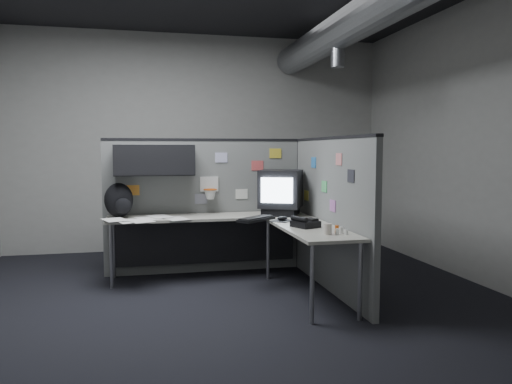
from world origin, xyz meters
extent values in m
cube|color=black|center=(0.00, 0.00, -0.01)|extent=(5.60, 5.60, 0.01)
cube|color=#9E9E99|center=(0.00, 2.80, 1.60)|extent=(5.60, 0.01, 3.20)
cube|color=#9E9E99|center=(0.00, -2.80, 1.60)|extent=(5.60, 0.01, 3.20)
cube|color=#9E9E99|center=(2.80, 0.00, 1.60)|extent=(0.01, 5.60, 3.20)
cylinder|color=slate|center=(1.40, 0.00, 2.85)|extent=(0.40, 5.49, 0.40)
cylinder|color=slate|center=(1.40, 0.80, 2.60)|extent=(0.16, 0.16, 0.30)
cube|color=slate|center=(-0.08, 1.30, 0.80)|extent=(2.43, 0.06, 1.60)
cube|color=black|center=(-0.08, 1.30, 1.61)|extent=(2.43, 0.07, 0.03)
cube|color=black|center=(1.10, 1.30, 0.80)|extent=(0.07, 0.07, 1.60)
cube|color=black|center=(-0.70, 1.10, 1.38)|extent=(0.90, 0.35, 0.35)
cube|color=black|center=(-0.70, 0.93, 1.38)|extent=(0.90, 0.02, 0.33)
cube|color=silver|center=(-0.05, 1.26, 1.08)|extent=(0.22, 0.02, 0.18)
torus|color=#D85914|center=(-0.05, 1.17, 1.02)|extent=(0.16, 0.16, 0.01)
cone|color=white|center=(-0.05, 1.17, 0.96)|extent=(0.14, 0.14, 0.11)
cube|color=orange|center=(-0.95, 1.26, 1.02)|extent=(0.15, 0.01, 0.12)
cube|color=silver|center=(0.10, 1.26, 1.40)|extent=(0.15, 0.01, 0.12)
cube|color=silver|center=(0.35, 1.26, 0.95)|extent=(0.15, 0.01, 0.12)
cube|color=#CC4C4C|center=(0.55, 1.26, 1.30)|extent=(0.15, 0.01, 0.12)
cube|color=gold|center=(0.78, 1.26, 1.45)|extent=(0.15, 0.01, 0.12)
cube|color=gray|center=(-0.15, 1.26, 0.90)|extent=(0.15, 0.01, 0.12)
cube|color=slate|center=(1.10, 0.22, 0.80)|extent=(0.06, 2.23, 1.60)
cube|color=black|center=(1.10, 0.22, 1.61)|extent=(0.07, 2.23, 0.03)
cube|color=#337FCC|center=(1.06, 0.65, 1.35)|extent=(0.01, 0.15, 0.12)
cube|color=#4CB266|center=(1.06, 0.30, 1.10)|extent=(0.01, 0.15, 0.12)
cube|color=#D87F7F|center=(1.06, -0.10, 1.40)|extent=(0.01, 0.15, 0.12)
cube|color=#E5D84C|center=(1.06, 0.90, 0.95)|extent=(0.01, 0.15, 0.12)
cube|color=#26262D|center=(1.06, -0.40, 1.25)|extent=(0.01, 0.15, 0.12)
cube|color=#B266B2|center=(1.06, 0.05, 0.92)|extent=(0.01, 0.15, 0.12)
cube|color=#A7A597|center=(-0.10, 0.98, 0.71)|extent=(2.30, 0.56, 0.03)
cube|color=#A7A597|center=(0.78, -0.07, 0.71)|extent=(0.56, 1.55, 0.03)
cube|color=black|center=(-0.10, 1.20, 0.40)|extent=(2.18, 0.02, 0.55)
cylinder|color=gray|center=(-1.18, 0.76, 0.35)|extent=(0.04, 0.04, 0.70)
cylinder|color=gray|center=(-1.18, 1.20, 0.35)|extent=(0.04, 0.04, 0.70)
cylinder|color=gray|center=(0.56, 0.76, 0.35)|extent=(0.04, 0.04, 0.70)
cylinder|color=gray|center=(0.56, -0.78, 0.35)|extent=(0.04, 0.04, 0.70)
cylinder|color=gray|center=(1.00, -0.78, 0.35)|extent=(0.04, 0.04, 0.70)
cube|color=black|center=(0.75, 0.89, 0.77)|extent=(0.54, 0.57, 0.09)
cube|color=black|center=(0.75, 0.89, 1.04)|extent=(0.62, 0.62, 0.44)
cube|color=white|center=(0.64, 0.67, 1.04)|extent=(0.33, 0.17, 0.29)
cube|color=black|center=(0.35, 0.46, 0.74)|extent=(0.48, 0.44, 0.03)
cube|color=black|center=(0.35, 0.46, 0.77)|extent=(0.43, 0.40, 0.01)
cube|color=black|center=(0.62, 0.38, 0.73)|extent=(0.30, 0.30, 0.01)
ellipsoid|color=black|center=(0.62, 0.38, 0.76)|extent=(0.11, 0.08, 0.05)
cube|color=black|center=(0.73, -0.08, 0.76)|extent=(0.29, 0.30, 0.06)
cylinder|color=black|center=(0.66, -0.10, 0.82)|extent=(0.13, 0.21, 0.05)
cube|color=black|center=(0.79, -0.07, 0.80)|extent=(0.14, 0.15, 0.02)
cylinder|color=silver|center=(0.93, -0.52, 0.76)|extent=(0.04, 0.04, 0.06)
cylinder|color=silver|center=(0.87, -0.56, 0.76)|extent=(0.04, 0.04, 0.05)
cylinder|color=silver|center=(0.95, -0.58, 0.75)|extent=(0.03, 0.03, 0.04)
cylinder|color=#D85914|center=(0.90, -0.48, 0.77)|extent=(0.04, 0.04, 0.07)
cylinder|color=beige|center=(0.79, -0.54, 0.78)|extent=(0.08, 0.08, 0.10)
cube|color=white|center=(-0.48, 0.80, 0.73)|extent=(0.32, 0.37, 0.00)
cube|color=white|center=(-0.78, 0.86, 0.73)|extent=(0.32, 0.37, 0.00)
cube|color=white|center=(-0.99, 0.67, 0.74)|extent=(0.32, 0.37, 0.00)
cube|color=white|center=(-0.65, 0.96, 0.74)|extent=(0.32, 0.37, 0.00)
cube|color=white|center=(-0.86, 0.62, 0.74)|extent=(0.32, 0.37, 0.00)
cube|color=white|center=(-1.14, 0.75, 0.75)|extent=(0.32, 0.37, 0.00)
ellipsoid|color=black|center=(-1.10, 1.08, 0.93)|extent=(0.33, 0.25, 0.39)
ellipsoid|color=black|center=(-1.05, 0.96, 0.87)|extent=(0.18, 0.11, 0.18)
camera|label=1|loc=(-0.83, -4.74, 1.49)|focal=35.00mm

